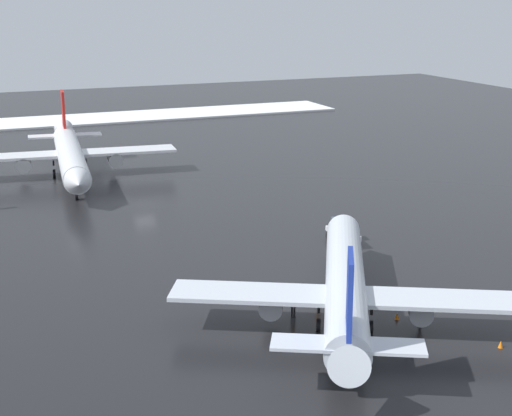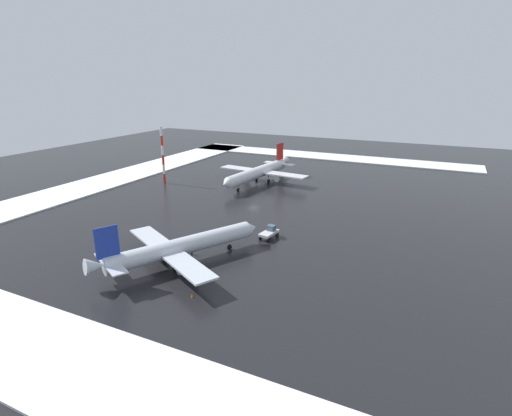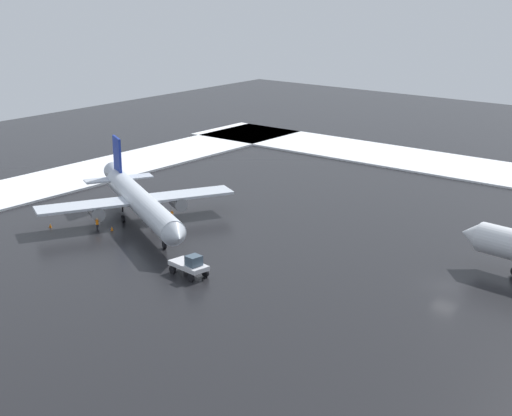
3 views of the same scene
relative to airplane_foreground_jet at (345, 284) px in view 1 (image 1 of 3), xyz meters
The scene contains 10 objects.
ground_plane 41.02m from the airplane_foreground_jet, behind, with size 240.00×240.00×0.00m, color black.
snow_bank_left 107.72m from the airplane_foreground_jet, behind, with size 14.00×116.00×0.33m, color white.
airplane_foreground_jet is the anchor object (origin of this frame).
airplane_far_rear 57.71m from the airplane_foreground_jet, 168.54° to the right, with size 35.64×29.65×10.58m.
pushback_tug 19.89m from the airplane_foreground_jet, 152.03° to the left, with size 4.87×2.87×2.50m.
ground_crew_mid_apron 6.26m from the airplane_foreground_jet, 64.43° to the left, with size 0.36×0.36×1.71m.
ground_crew_beside_wing 4.60m from the airplane_foreground_jet, 126.67° to the right, with size 0.36×0.36×1.71m.
ground_crew_near_tug 4.49m from the airplane_foreground_jet, behind, with size 0.36×0.36×1.71m.
traffic_cone_near_nose 5.10m from the airplane_foreground_jet, 73.95° to the left, with size 0.36×0.36×0.55m, color orange.
traffic_cone_mid_line 12.09m from the airplane_foreground_jet, 44.41° to the left, with size 0.36×0.36×0.55m, color orange.
Camera 1 is at (90.14, -22.52, 24.83)m, focal length 55.00 mm.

